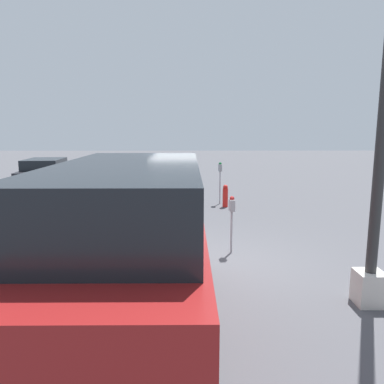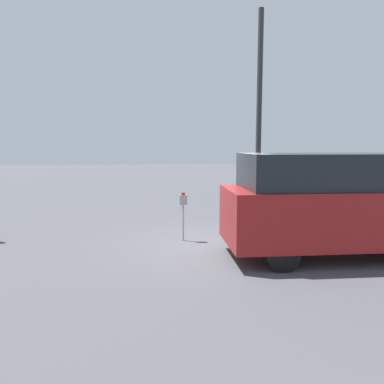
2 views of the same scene
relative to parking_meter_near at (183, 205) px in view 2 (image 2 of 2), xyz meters
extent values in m
plane|color=#4C4C51|center=(0.74, -0.43, -0.98)|extent=(80.00, 80.00, 0.00)
cylinder|color=#9E9EA3|center=(0.00, 0.00, -0.48)|extent=(0.05, 0.05, 0.99)
cube|color=gray|center=(0.00, 0.00, 0.14)|extent=(0.21, 0.13, 0.26)
sphere|color=maroon|center=(0.00, 0.00, 0.29)|extent=(0.11, 0.11, 0.11)
cube|color=beige|center=(2.55, 1.96, -0.70)|extent=(0.44, 0.44, 0.55)
cylinder|color=#2D2D2D|center=(2.55, 1.96, 2.66)|extent=(0.17, 0.17, 6.17)
cube|color=maroon|center=(3.44, -1.77, 0.00)|extent=(5.18, 2.00, 1.25)
cube|color=black|center=(3.31, -1.77, 1.01)|extent=(4.15, 1.84, 0.78)
cylinder|color=black|center=(5.05, -0.89, -0.63)|extent=(0.70, 0.24, 0.70)
cylinder|color=black|center=(1.84, -0.89, -0.63)|extent=(0.70, 0.24, 0.70)
cylinder|color=black|center=(1.84, -2.65, -0.63)|extent=(0.70, 0.24, 0.70)
camera|label=1|loc=(8.24, -0.97, 1.86)|focal=35.00mm
camera|label=2|loc=(-0.70, -9.82, 1.59)|focal=35.00mm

